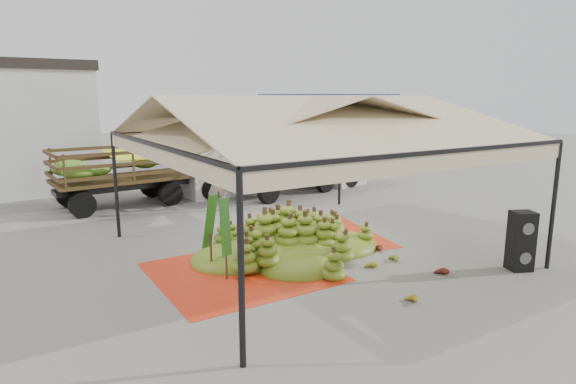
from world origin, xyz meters
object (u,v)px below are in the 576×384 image
speaker_stack (521,241)px  truck_left (153,166)px  vendor (217,184)px  truck_right (304,157)px  banana_heap (293,233)px

speaker_stack → truck_left: (-5.10, 11.81, 0.68)m
truck_left → vendor: bearing=-65.5°
speaker_stack → vendor: size_ratio=0.73×
speaker_stack → truck_left: size_ratio=0.21×
truck_right → speaker_stack: bearing=-107.8°
vendor → truck_left: 3.08m
vendor → truck_left: size_ratio=0.29×
banana_heap → speaker_stack: size_ratio=3.71×
banana_heap → truck_right: 8.72m
vendor → speaker_stack: bearing=126.9°
speaker_stack → truck_right: (1.12, 10.81, 0.70)m
vendor → truck_right: size_ratio=0.27×
vendor → banana_heap: bearing=102.2°
speaker_stack → truck_left: bearing=138.2°
banana_heap → truck_left: bearing=98.4°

